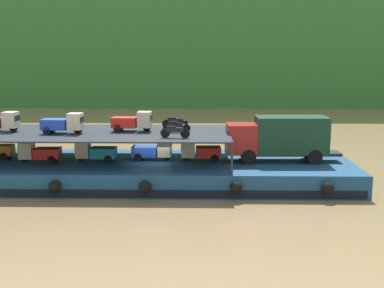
% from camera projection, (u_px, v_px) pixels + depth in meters
% --- Properties ---
extents(ground_plane, '(400.00, 400.00, 0.00)m').
position_uv_depth(ground_plane, '(153.00, 182.00, 33.86)').
color(ground_plane, olive).
extents(hillside_far_bank, '(142.23, 32.68, 33.23)m').
position_uv_depth(hillside_far_bank, '(185.00, 6.00, 95.72)').
color(hillside_far_bank, '#33702D').
rests_on(hillside_far_bank, ground).
extents(cargo_barge, '(27.48, 9.16, 1.50)m').
position_uv_depth(cargo_barge, '(153.00, 172.00, 33.69)').
color(cargo_barge, navy).
rests_on(cargo_barge, ground).
extents(covered_lorry, '(7.90, 2.44, 3.10)m').
position_uv_depth(covered_lorry, '(280.00, 137.00, 33.23)').
color(covered_lorry, maroon).
rests_on(covered_lorry, cargo_barge).
extents(cargo_rack, '(18.28, 7.75, 2.00)m').
position_uv_depth(cargo_rack, '(97.00, 133.00, 33.34)').
color(cargo_rack, '#232833').
rests_on(cargo_rack, cargo_barge).
extents(mini_truck_lower_aft, '(2.78, 1.28, 1.38)m').
position_uv_depth(mini_truck_lower_aft, '(39.00, 152.00, 33.07)').
color(mini_truck_lower_aft, red).
rests_on(mini_truck_lower_aft, cargo_barge).
extents(mini_truck_lower_mid, '(2.75, 1.21, 1.38)m').
position_uv_depth(mini_truck_lower_mid, '(95.00, 152.00, 33.30)').
color(mini_truck_lower_mid, teal).
rests_on(mini_truck_lower_mid, cargo_barge).
extents(mini_truck_lower_fore, '(2.78, 1.27, 1.38)m').
position_uv_depth(mini_truck_lower_fore, '(153.00, 150.00, 33.78)').
color(mini_truck_lower_fore, '#1E47B7').
rests_on(mini_truck_lower_fore, cargo_barge).
extents(mini_truck_lower_bow, '(2.78, 1.27, 1.38)m').
position_uv_depth(mini_truck_lower_bow, '(200.00, 151.00, 33.52)').
color(mini_truck_lower_bow, red).
rests_on(mini_truck_lower_bow, cargo_barge).
extents(mini_truck_upper_mid, '(2.79, 1.28, 1.38)m').
position_uv_depth(mini_truck_upper_mid, '(63.00, 123.00, 32.65)').
color(mini_truck_upper_mid, '#1E47B7').
rests_on(mini_truck_upper_mid, cargo_rack).
extents(mini_truck_upper_fore, '(2.79, 1.29, 1.38)m').
position_uv_depth(mini_truck_upper_fore, '(133.00, 121.00, 33.64)').
color(mini_truck_upper_fore, red).
rests_on(mini_truck_upper_fore, cargo_rack).
extents(motorcycle_upper_port, '(1.89, 0.55, 0.87)m').
position_uv_depth(motorcycle_upper_port, '(175.00, 131.00, 30.85)').
color(motorcycle_upper_port, black).
rests_on(motorcycle_upper_port, cargo_rack).
extents(motorcycle_upper_centre, '(1.89, 0.55, 0.87)m').
position_uv_depth(motorcycle_upper_centre, '(176.00, 126.00, 33.14)').
color(motorcycle_upper_centre, black).
rests_on(motorcycle_upper_centre, cargo_rack).
extents(motorcycle_upper_stbd, '(1.90, 0.55, 0.87)m').
position_uv_depth(motorcycle_upper_stbd, '(175.00, 122.00, 35.43)').
color(motorcycle_upper_stbd, black).
rests_on(motorcycle_upper_stbd, cargo_rack).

